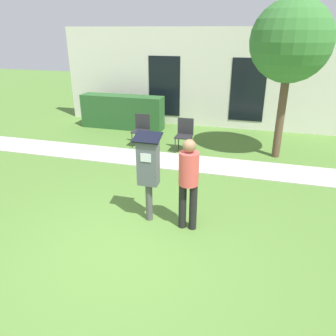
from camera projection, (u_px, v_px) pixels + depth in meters
ground_plane at (122, 250)px, 5.03m from camera, size 40.00×40.00×0.00m
sidewalk at (179, 162)px, 8.34m from camera, size 12.00×1.10×0.02m
building_facade at (206, 79)px, 10.89m from camera, size 10.00×0.26×3.20m
parking_meter at (148, 167)px, 5.45m from camera, size 0.44×0.31×1.59m
person_standing at (189, 178)px, 5.24m from camera, size 0.32×0.32×1.58m
outdoor_chair_left at (142, 127)px, 9.37m from camera, size 0.44×0.44×0.90m
outdoor_chair_middle at (185, 132)px, 8.92m from camera, size 0.44×0.44×0.90m
hedge_row at (122, 112)px, 11.01m from camera, size 2.79×0.60×1.10m
tree at (291, 42)px, 7.60m from camera, size 1.90×1.90×3.82m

